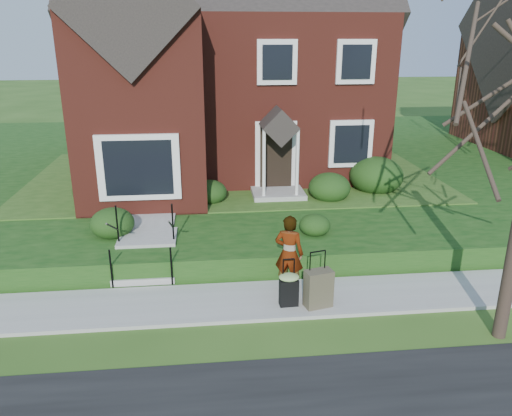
{
  "coord_description": "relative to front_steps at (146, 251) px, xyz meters",
  "views": [
    {
      "loc": [
        -1.05,
        -9.26,
        5.32
      ],
      "look_at": [
        0.15,
        2.0,
        1.42
      ],
      "focal_mm": 35.0,
      "sensor_mm": 36.0,
      "label": 1
    }
  ],
  "objects": [
    {
      "name": "terrace",
      "position": [
        6.5,
        9.06,
        -0.17
      ],
      "size": [
        44.0,
        20.0,
        0.6
      ],
      "primitive_type": "cube",
      "color": "#133D10",
      "rests_on": "ground"
    },
    {
      "name": "ground",
      "position": [
        2.5,
        -1.84,
        -0.47
      ],
      "size": [
        120.0,
        120.0,
        0.0
      ],
      "primitive_type": "plane",
      "color": "#2D5119",
      "rests_on": "ground"
    },
    {
      "name": "main_house",
      "position": [
        2.29,
        7.76,
        4.79
      ],
      "size": [
        10.4,
        10.2,
        9.4
      ],
      "color": "maroon",
      "rests_on": "terrace"
    },
    {
      "name": "walkway",
      "position": [
        0.0,
        3.16,
        0.16
      ],
      "size": [
        1.2,
        6.0,
        0.06
      ],
      "primitive_type": "cube",
      "color": "#9E9B93",
      "rests_on": "terrace"
    },
    {
      "name": "suitcase_olive",
      "position": [
        3.67,
        -2.26,
        0.0
      ],
      "size": [
        0.61,
        0.43,
        1.19
      ],
      "rotation": [
        0.0,
        0.0,
        0.24
      ],
      "color": "#4D4733",
      "rests_on": "sidewalk"
    },
    {
      "name": "front_steps",
      "position": [
        0.0,
        0.0,
        0.0
      ],
      "size": [
        1.4,
        2.02,
        1.5
      ],
      "color": "#9E9B93",
      "rests_on": "ground"
    },
    {
      "name": "woman",
      "position": [
        3.18,
        -1.5,
        0.46
      ],
      "size": [
        0.74,
        0.62,
        1.72
      ],
      "primitive_type": "imported",
      "rotation": [
        0.0,
        0.0,
        2.74
      ],
      "color": "#999999",
      "rests_on": "sidewalk"
    },
    {
      "name": "sidewalk",
      "position": [
        2.5,
        -1.84,
        -0.43
      ],
      "size": [
        60.0,
        1.6,
        0.08
      ],
      "primitive_type": "cube",
      "color": "#9E9B93",
      "rests_on": "ground"
    },
    {
      "name": "foundation_shrubs",
      "position": [
        3.09,
        3.22,
        0.64
      ],
      "size": [
        10.26,
        4.78,
        1.21
      ],
      "color": "#163510",
      "rests_on": "terrace"
    },
    {
      "name": "suitcase_black",
      "position": [
        3.08,
        -2.16,
        -0.0
      ],
      "size": [
        0.44,
        0.36,
        1.02
      ],
      "rotation": [
        0.0,
        0.0,
        0.05
      ],
      "color": "black",
      "rests_on": "sidewalk"
    }
  ]
}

